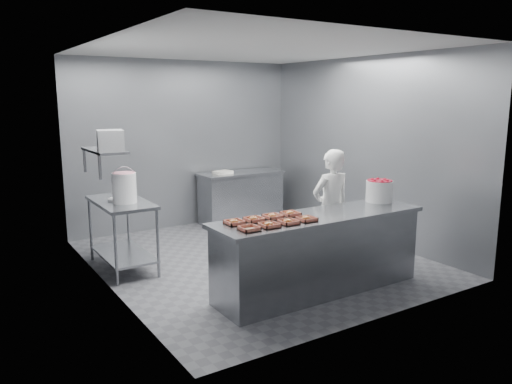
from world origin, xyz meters
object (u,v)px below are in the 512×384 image
Objects in this scene: worker at (331,209)px; tray_2 at (288,222)px; tray_7 at (290,214)px; tray_0 at (249,228)px; glaze_bucket at (124,187)px; service_counter at (319,253)px; back_counter at (241,197)px; prep_table at (122,224)px; strawberry_tub at (379,190)px; tray_4 at (234,222)px; tray_3 at (306,219)px; tray_5 at (254,219)px; tray_6 at (273,216)px; tray_1 at (269,225)px; appliance at (110,141)px.

tray_2 is at bearing 32.82° from worker.
tray_2 is 1.44m from worker.
tray_0 is at bearing -158.24° from tray_7.
tray_2 is 0.41× the size of glaze_bucket.
service_counter is at bearing -47.82° from glaze_bucket.
tray_0 is 0.41× the size of glaze_bucket.
service_counter is at bearing -105.48° from back_counter.
service_counter is 2.56m from prep_table.
strawberry_tub is (0.40, -0.45, 0.27)m from worker.
service_counter is 7.83× the size of strawberry_tub.
service_counter is at bearing -7.93° from tray_4.
tray_2 and tray_4 have the same top height.
back_counter is 3.37m from tray_7.
tray_3 is 2.37m from glaze_bucket.
service_counter is 2.53m from glaze_bucket.
worker reaches higher than strawberry_tub.
tray_5 and tray_7 have the same top height.
strawberry_tub is at bearing 0.21° from tray_5.
tray_5 is 0.41× the size of glaze_bucket.
worker reaches higher than tray_6.
tray_4 is (-1.93, -3.11, 0.47)m from back_counter.
tray_0 is 0.37m from tray_5.
tray_5 is (0.24, 0.00, 0.00)m from tray_4.
prep_table is at bearing 115.50° from tray_5.
tray_6 reaches higher than back_counter.
tray_1 is 0.37m from tray_6.
tray_4 is 0.12× the size of worker.
tray_7 reaches higher than prep_table.
worker is 4.62× the size of appliance.
strawberry_tub is (2.11, 0.29, 0.13)m from tray_0.
tray_6 is at bearing 129.98° from tray_3.
glaze_bucket reaches higher than tray_3.
tray_0 is 1.00× the size of tray_1.
worker reaches higher than tray_2.
service_counter is at bearing -31.12° from appliance.
tray_6 is at bearing 50.02° from tray_1.
glaze_bucket is at bearing 119.21° from tray_2.
strawberry_tub is at bearing -33.40° from prep_table.
appliance is at bearing -150.01° from back_counter.
tray_0 is 0.56× the size of appliance.
tray_0 is at bearing -54.85° from appliance.
tray_4 is 1.00× the size of tray_7.
tray_5 is at bearing -64.50° from prep_table.
service_counter is 0.74m from tray_6.
tray_3 is 0.77m from tray_4.
worker is 3.39× the size of glaze_bucket.
tray_6 is (0.48, 0.29, 0.00)m from tray_0.
tray_1 is at bearing -48.90° from appliance.
tray_4 and tray_5 have the same top height.
tray_3 is (0.48, 0.00, 0.00)m from tray_1.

